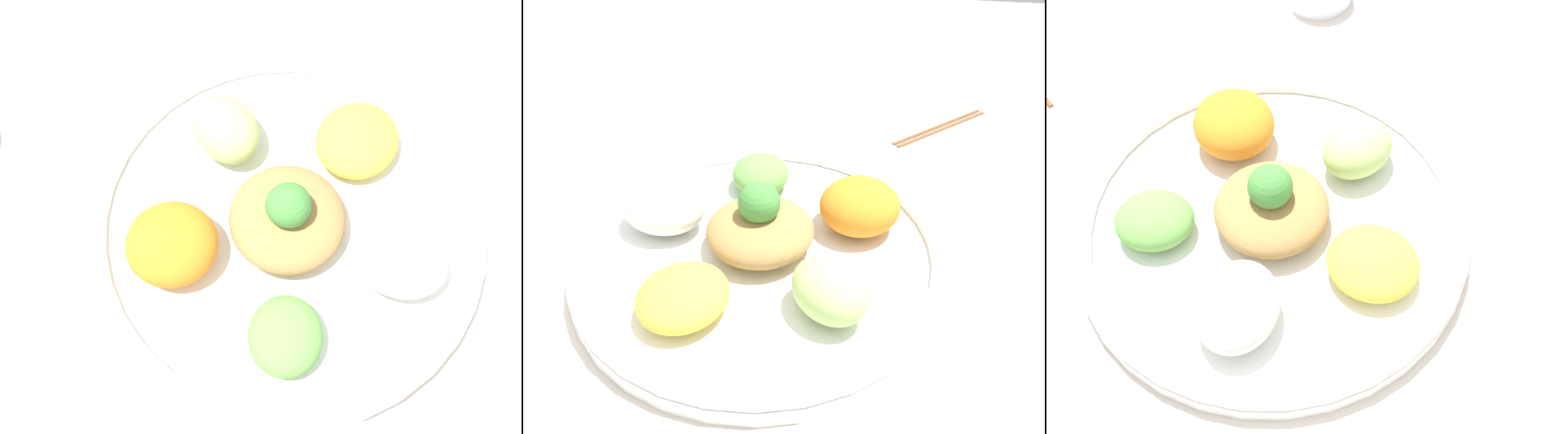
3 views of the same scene
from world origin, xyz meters
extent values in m
plane|color=silver|center=(0.00, 0.00, 0.00)|extent=(2.40, 2.40, 0.00)
cylinder|color=white|center=(-0.01, -0.03, 0.01)|extent=(0.41, 0.41, 0.02)
torus|color=white|center=(-0.01, -0.03, 0.03)|extent=(0.41, 0.41, 0.02)
ellipsoid|color=orange|center=(0.05, -0.13, 0.05)|extent=(0.12, 0.12, 0.06)
ellipsoid|color=#6BAD4C|center=(0.11, 0.00, 0.04)|extent=(0.09, 0.09, 0.04)
ellipsoid|color=white|center=(0.01, 0.09, 0.05)|extent=(0.09, 0.11, 0.06)
ellipsoid|color=yellow|center=(-0.12, 0.03, 0.04)|extent=(0.12, 0.12, 0.04)
ellipsoid|color=#B7DB7A|center=(-0.09, -0.11, 0.05)|extent=(0.10, 0.11, 0.06)
ellipsoid|color=#AD7F47|center=(-0.01, -0.03, 0.04)|extent=(0.12, 0.12, 0.05)
sphere|color=#478E3D|center=(-0.01, -0.03, 0.08)|extent=(0.05, 0.05, 0.05)
cylinder|color=brown|center=(0.37, -0.24, 0.00)|extent=(0.15, 0.15, 0.01)
cylinder|color=brown|center=(0.36, -0.25, 0.00)|extent=(0.15, 0.15, 0.01)
cube|color=white|center=(0.46, 0.03, 0.00)|extent=(0.02, 0.08, 0.01)
ellipsoid|color=white|center=(0.46, 0.09, 0.00)|extent=(0.05, 0.05, 0.01)
camera|label=1|loc=(0.25, 0.01, 0.73)|focal=50.00mm
camera|label=2|loc=(-0.43, -0.13, 0.39)|focal=35.00mm
camera|label=3|loc=(-0.09, 0.40, 0.64)|focal=50.00mm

